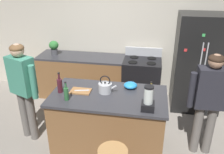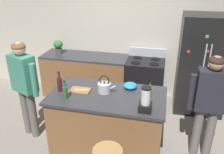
{
  "view_description": "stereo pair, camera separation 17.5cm",
  "coord_description": "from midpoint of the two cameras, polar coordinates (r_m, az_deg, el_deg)",
  "views": [
    {
      "loc": [
        0.58,
        -2.97,
        2.59
      ],
      "look_at": [
        0.0,
        0.3,
        1.07
      ],
      "focal_mm": 37.97,
      "sensor_mm": 36.0,
      "label": 1
    },
    {
      "loc": [
        0.75,
        -2.93,
        2.59
      ],
      "look_at": [
        0.0,
        0.3,
        1.07
      ],
      "focal_mm": 37.97,
      "sensor_mm": 36.0,
      "label": 2
    }
  ],
  "objects": [
    {
      "name": "back_counter_run",
      "position": [
        5.19,
        -4.51,
        0.24
      ],
      "size": [
        2.0,
        0.64,
        0.92
      ],
      "color": "brown",
      "rests_on": "ground_plane"
    },
    {
      "name": "tea_kettle",
      "position": [
        3.49,
        -0.38,
        -2.48
      ],
      "size": [
        0.28,
        0.2,
        0.27
      ],
      "color": "#B7BABF",
      "rests_on": "kitchen_island"
    },
    {
      "name": "blender_appliance",
      "position": [
        3.05,
        9.72,
        -5.72
      ],
      "size": [
        0.17,
        0.17,
        0.34
      ],
      "color": "black",
      "rests_on": "kitchen_island"
    },
    {
      "name": "bottle_olive_oil",
      "position": [
        3.35,
        -9.76,
        -3.65
      ],
      "size": [
        0.07,
        0.07,
        0.28
      ],
      "color": "#2D6638",
      "rests_on": "kitchen_island"
    },
    {
      "name": "chef_knife",
      "position": [
        3.56,
        -5.97,
        -3.06
      ],
      "size": [
        0.22,
        0.08,
        0.01
      ],
      "primitive_type": "cube",
      "rotation": [
        0.0,
        0.0,
        0.24
      ],
      "color": "#B7BABF",
      "rests_on": "cutting_board"
    },
    {
      "name": "bottle_vinegar",
      "position": [
        3.4,
        10.53,
        -3.62
      ],
      "size": [
        0.06,
        0.06,
        0.24
      ],
      "color": "olive",
      "rests_on": "kitchen_island"
    },
    {
      "name": "person_by_island_left",
      "position": [
        3.91,
        -19.18,
        -1.2
      ],
      "size": [
        0.58,
        0.35,
        1.62
      ],
      "color": "#66605B",
      "rests_on": "ground_plane"
    },
    {
      "name": "cutting_board",
      "position": [
        3.57,
        -6.27,
        -3.21
      ],
      "size": [
        0.3,
        0.2,
        0.02
      ],
      "primitive_type": "cube",
      "color": "#9E6B3D",
      "rests_on": "kitchen_island"
    },
    {
      "name": "mixing_bowl",
      "position": [
        3.63,
        5.8,
        -2.12
      ],
      "size": [
        0.21,
        0.21,
        0.09
      ],
      "primitive_type": "ellipsoid",
      "color": "#268CD8",
      "rests_on": "kitchen_island"
    },
    {
      "name": "potted_plant",
      "position": [
        5.2,
        -11.87,
        7.33
      ],
      "size": [
        0.2,
        0.2,
        0.3
      ],
      "color": "#4C4C51",
      "rests_on": "back_counter_run"
    },
    {
      "name": "back_wall",
      "position": [
        5.1,
        5.28,
        10.35
      ],
      "size": [
        8.0,
        0.1,
        2.7
      ],
      "primitive_type": "cube",
      "color": "beige",
      "rests_on": "ground_plane"
    },
    {
      "name": "person_by_sink_right",
      "position": [
        3.56,
        23.74,
        -4.96
      ],
      "size": [
        0.59,
        0.23,
        1.59
      ],
      "color": "#66605B",
      "rests_on": "ground_plane"
    },
    {
      "name": "ground_plane",
      "position": [
        3.98,
        0.29,
        -16.04
      ],
      "size": [
        14.0,
        14.0,
        0.0
      ],
      "primitive_type": "plane",
      "color": "gray"
    },
    {
      "name": "stove_range",
      "position": [
        4.96,
        8.8,
        -1.05
      ],
      "size": [
        0.76,
        0.65,
        1.1
      ],
      "color": "black",
      "rests_on": "ground_plane"
    },
    {
      "name": "bottle_wine",
      "position": [
        3.57,
        -11.14,
        -1.65
      ],
      "size": [
        0.08,
        0.08,
        0.32
      ],
      "color": "#471923",
      "rests_on": "kitchen_island"
    },
    {
      "name": "refrigerator",
      "position": [
        4.81,
        21.9,
        2.66
      ],
      "size": [
        0.9,
        0.73,
        1.88
      ],
      "color": "black",
      "rests_on": "ground_plane"
    },
    {
      "name": "kitchen_island",
      "position": [
        3.7,
        0.31,
        -10.56
      ],
      "size": [
        1.69,
        0.91,
        0.92
      ],
      "color": "brown",
      "rests_on": "ground_plane"
    }
  ]
}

